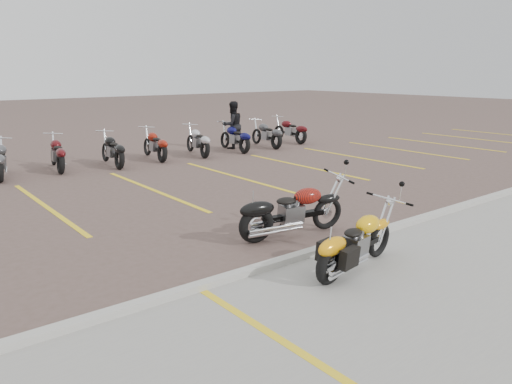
# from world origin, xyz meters

# --- Properties ---
(ground) EXTENTS (100.00, 100.00, 0.00)m
(ground) POSITION_xyz_m (0.00, 0.00, 0.00)
(ground) COLOR brown
(ground) RESTS_ON ground
(concrete_apron) EXTENTS (60.00, 5.00, 0.01)m
(concrete_apron) POSITION_xyz_m (0.00, -4.50, 0.01)
(concrete_apron) COLOR #9E9B93
(concrete_apron) RESTS_ON ground
(curb) EXTENTS (60.00, 0.18, 0.12)m
(curb) POSITION_xyz_m (0.00, -2.00, 0.06)
(curb) COLOR #ADAAA3
(curb) RESTS_ON ground
(parking_stripes) EXTENTS (38.00, 5.50, 0.01)m
(parking_stripes) POSITION_xyz_m (0.00, 4.00, 0.00)
(parking_stripes) COLOR yellow
(parking_stripes) RESTS_ON ground
(apron_stripe) EXTENTS (0.12, 5.00, 0.00)m
(apron_stripe) POSITION_xyz_m (-2.30, -4.50, 0.01)
(apron_stripe) COLOR yellow
(apron_stripe) RESTS_ON concrete_apron
(yellow_cruiser) EXTENTS (2.04, 0.49, 0.84)m
(yellow_cruiser) POSITION_xyz_m (-0.04, -2.86, 0.42)
(yellow_cruiser) COLOR black
(yellow_cruiser) RESTS_ON ground
(flame_cruiser) EXTENTS (2.24, 0.54, 0.93)m
(flame_cruiser) POSITION_xyz_m (0.29, -1.01, 0.46)
(flame_cruiser) COLOR black
(flame_cruiser) RESTS_ON ground
(person_b) EXTENTS (0.95, 0.76, 1.87)m
(person_b) POSITION_xyz_m (5.82, 8.53, 0.94)
(person_b) COLOR black
(person_b) RESTS_ON ground
(bg_bike_row) EXTENTS (19.07, 2.07, 1.10)m
(bg_bike_row) POSITION_xyz_m (-0.30, 8.22, 0.55)
(bg_bike_row) COLOR black
(bg_bike_row) RESTS_ON ground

